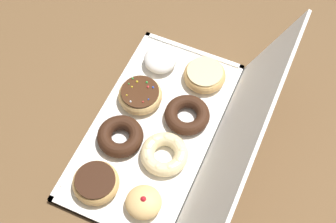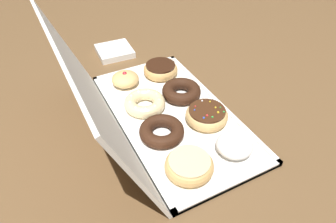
{
  "view_description": "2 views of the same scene",
  "coord_description": "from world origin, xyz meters",
  "px_view_note": "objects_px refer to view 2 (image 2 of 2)",
  "views": [
    {
      "loc": [
        0.53,
        0.27,
        1.1
      ],
      "look_at": [
        -0.03,
        0.03,
        0.06
      ],
      "focal_mm": 52.82,
      "sensor_mm": 36.0,
      "label": 1
    },
    {
      "loc": [
        -0.56,
        0.31,
        0.57
      ],
      "look_at": [
        -0.03,
        0.03,
        0.05
      ],
      "focal_mm": 32.57,
      "sensor_mm": 36.0,
      "label": 2
    }
  ],
  "objects_px": {
    "sprinkle_donut_1": "(207,115)",
    "cruller_donut_6": "(145,103)",
    "jelly_filled_donut_7": "(125,79)",
    "napkin_stack": "(115,51)",
    "chocolate_frosted_donut_3": "(161,69)",
    "glazed_ring_donut_4": "(189,165)",
    "chocolate_cake_ring_donut_2": "(181,91)",
    "chocolate_cake_ring_donut_5": "(162,131)",
    "powdered_filled_donut_0": "(235,145)",
    "donut_box": "(173,116)"
  },
  "relations": [
    {
      "from": "cruller_donut_6",
      "to": "chocolate_frosted_donut_3",
      "type": "bearing_deg",
      "value": -41.23
    },
    {
      "from": "glazed_ring_donut_4",
      "to": "cruller_donut_6",
      "type": "relative_size",
      "value": 0.96
    },
    {
      "from": "jelly_filled_donut_7",
      "to": "napkin_stack",
      "type": "distance_m",
      "value": 0.22
    },
    {
      "from": "sprinkle_donut_1",
      "to": "jelly_filled_donut_7",
      "type": "relative_size",
      "value": 1.36
    },
    {
      "from": "donut_box",
      "to": "jelly_filled_donut_7",
      "type": "bearing_deg",
      "value": 18.39
    },
    {
      "from": "donut_box",
      "to": "sprinkle_donut_1",
      "type": "height_order",
      "value": "sprinkle_donut_1"
    },
    {
      "from": "powdered_filled_donut_0",
      "to": "chocolate_cake_ring_donut_2",
      "type": "distance_m",
      "value": 0.25
    },
    {
      "from": "donut_box",
      "to": "napkin_stack",
      "type": "distance_m",
      "value": 0.41
    },
    {
      "from": "chocolate_frosted_donut_3",
      "to": "chocolate_cake_ring_donut_5",
      "type": "xyz_separation_m",
      "value": [
        -0.25,
        0.12,
        -0.0
      ]
    },
    {
      "from": "donut_box",
      "to": "powdered_filled_donut_0",
      "type": "distance_m",
      "value": 0.2
    },
    {
      "from": "powdered_filled_donut_0",
      "to": "jelly_filled_donut_7",
      "type": "xyz_separation_m",
      "value": [
        0.38,
        0.13,
        0.0
      ]
    },
    {
      "from": "chocolate_cake_ring_donut_5",
      "to": "napkin_stack",
      "type": "bearing_deg",
      "value": -5.05
    },
    {
      "from": "chocolate_frosted_donut_3",
      "to": "donut_box",
      "type": "bearing_deg",
      "value": 163.37
    },
    {
      "from": "donut_box",
      "to": "chocolate_cake_ring_donut_5",
      "type": "xyz_separation_m",
      "value": [
        -0.06,
        0.07,
        0.02
      ]
    },
    {
      "from": "donut_box",
      "to": "glazed_ring_donut_4",
      "type": "distance_m",
      "value": 0.2
    },
    {
      "from": "glazed_ring_donut_4",
      "to": "chocolate_cake_ring_donut_5",
      "type": "bearing_deg",
      "value": 1.86
    },
    {
      "from": "donut_box",
      "to": "napkin_stack",
      "type": "height_order",
      "value": "napkin_stack"
    },
    {
      "from": "powdered_filled_donut_0",
      "to": "napkin_stack",
      "type": "relative_size",
      "value": 0.73
    },
    {
      "from": "donut_box",
      "to": "powdered_filled_donut_0",
      "type": "height_order",
      "value": "powdered_filled_donut_0"
    },
    {
      "from": "chocolate_frosted_donut_3",
      "to": "powdered_filled_donut_0",
      "type": "bearing_deg",
      "value": -178.82
    },
    {
      "from": "chocolate_cake_ring_donut_2",
      "to": "napkin_stack",
      "type": "relative_size",
      "value": 0.95
    },
    {
      "from": "cruller_donut_6",
      "to": "chocolate_cake_ring_donut_2",
      "type": "bearing_deg",
      "value": -90.1
    },
    {
      "from": "glazed_ring_donut_4",
      "to": "chocolate_cake_ring_donut_5",
      "type": "height_order",
      "value": "glazed_ring_donut_4"
    },
    {
      "from": "powdered_filled_donut_0",
      "to": "sprinkle_donut_1",
      "type": "height_order",
      "value": "same"
    },
    {
      "from": "jelly_filled_donut_7",
      "to": "napkin_stack",
      "type": "bearing_deg",
      "value": -10.65
    },
    {
      "from": "powdered_filled_donut_0",
      "to": "sprinkle_donut_1",
      "type": "xyz_separation_m",
      "value": [
        0.12,
        -0.0,
        -0.0
      ]
    },
    {
      "from": "donut_box",
      "to": "cruller_donut_6",
      "type": "distance_m",
      "value": 0.09
    },
    {
      "from": "chocolate_cake_ring_donut_5",
      "to": "cruller_donut_6",
      "type": "height_order",
      "value": "cruller_donut_6"
    },
    {
      "from": "sprinkle_donut_1",
      "to": "glazed_ring_donut_4",
      "type": "height_order",
      "value": "sprinkle_donut_1"
    },
    {
      "from": "sprinkle_donut_1",
      "to": "glazed_ring_donut_4",
      "type": "relative_size",
      "value": 1.02
    },
    {
      "from": "donut_box",
      "to": "sprinkle_donut_1",
      "type": "xyz_separation_m",
      "value": [
        -0.06,
        -0.07,
        0.02
      ]
    },
    {
      "from": "chocolate_cake_ring_donut_2",
      "to": "chocolate_cake_ring_donut_5",
      "type": "xyz_separation_m",
      "value": [
        -0.12,
        0.13,
        -0.0
      ]
    },
    {
      "from": "donut_box",
      "to": "chocolate_cake_ring_donut_2",
      "type": "bearing_deg",
      "value": -44.35
    },
    {
      "from": "jelly_filled_donut_7",
      "to": "donut_box",
      "type": "bearing_deg",
      "value": -161.61
    },
    {
      "from": "sprinkle_donut_1",
      "to": "cruller_donut_6",
      "type": "height_order",
      "value": "sprinkle_donut_1"
    },
    {
      "from": "donut_box",
      "to": "cruller_donut_6",
      "type": "relative_size",
      "value": 4.67
    },
    {
      "from": "sprinkle_donut_1",
      "to": "glazed_ring_donut_4",
      "type": "bearing_deg",
      "value": 134.45
    },
    {
      "from": "chocolate_cake_ring_donut_2",
      "to": "chocolate_frosted_donut_3",
      "type": "height_order",
      "value": "chocolate_frosted_donut_3"
    },
    {
      "from": "chocolate_frosted_donut_3",
      "to": "cruller_donut_6",
      "type": "bearing_deg",
      "value": 138.77
    },
    {
      "from": "glazed_ring_donut_4",
      "to": "powdered_filled_donut_0",
      "type": "bearing_deg",
      "value": -88.87
    },
    {
      "from": "donut_box",
      "to": "chocolate_frosted_donut_3",
      "type": "bearing_deg",
      "value": -16.63
    },
    {
      "from": "chocolate_cake_ring_donut_2",
      "to": "glazed_ring_donut_4",
      "type": "relative_size",
      "value": 1.02
    },
    {
      "from": "chocolate_cake_ring_donut_5",
      "to": "glazed_ring_donut_4",
      "type": "bearing_deg",
      "value": -178.14
    },
    {
      "from": "sprinkle_donut_1",
      "to": "napkin_stack",
      "type": "relative_size",
      "value": 0.94
    },
    {
      "from": "glazed_ring_donut_4",
      "to": "sprinkle_donut_1",
      "type": "bearing_deg",
      "value": -45.55
    },
    {
      "from": "sprinkle_donut_1",
      "to": "glazed_ring_donut_4",
      "type": "distance_m",
      "value": 0.18
    },
    {
      "from": "jelly_filled_donut_7",
      "to": "glazed_ring_donut_4",
      "type": "bearing_deg",
      "value": -179.52
    },
    {
      "from": "glazed_ring_donut_4",
      "to": "chocolate_cake_ring_donut_5",
      "type": "distance_m",
      "value": 0.13
    },
    {
      "from": "glazed_ring_donut_4",
      "to": "napkin_stack",
      "type": "distance_m",
      "value": 0.6
    },
    {
      "from": "donut_box",
      "to": "cruller_donut_6",
      "type": "height_order",
      "value": "cruller_donut_6"
    }
  ]
}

